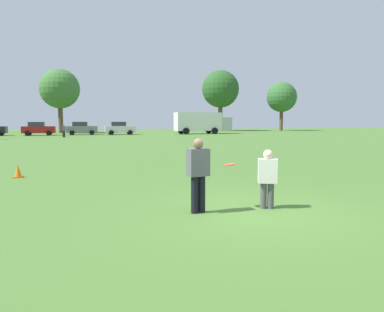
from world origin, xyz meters
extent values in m
plane|color=#47702D|center=(0.00, 0.00, 0.00)|extent=(151.63, 151.63, 0.00)
cylinder|color=black|center=(-1.23, 0.31, 0.42)|extent=(0.16, 0.16, 0.83)
cylinder|color=black|center=(-1.05, 0.33, 0.42)|extent=(0.16, 0.16, 0.83)
cube|color=#595960|center=(-1.14, 0.32, 1.14)|extent=(0.50, 0.33, 0.61)
sphere|color=#8C664C|center=(-1.14, 0.32, 1.55)|extent=(0.23, 0.23, 0.23)
cylinder|color=#4C4C51|center=(0.60, 0.20, 0.30)|extent=(0.15, 0.15, 0.61)
cylinder|color=#4C4C51|center=(0.45, 0.26, 0.30)|extent=(0.15, 0.15, 0.61)
cube|color=silver|center=(0.53, 0.23, 0.89)|extent=(0.50, 0.40, 0.57)
sphere|color=beige|center=(0.53, 0.23, 1.28)|extent=(0.22, 0.22, 0.22)
cylinder|color=#E54C33|center=(-0.32, 0.49, 1.03)|extent=(0.27, 0.27, 0.06)
cube|color=#D8590C|center=(-5.82, 6.99, 0.01)|extent=(0.32, 0.32, 0.03)
cone|color=orange|center=(-5.82, 6.99, 0.26)|extent=(0.24, 0.24, 0.45)
cylinder|color=black|center=(-13.86, 47.29, 0.33)|extent=(0.66, 0.22, 0.66)
cube|color=maroon|center=(-9.01, 45.54, 0.78)|extent=(4.20, 1.80, 0.90)
cube|color=#2D333D|center=(-9.26, 45.54, 1.50)|extent=(2.00, 1.64, 0.64)
cylinder|color=black|center=(-7.71, 46.54, 0.33)|extent=(0.66, 0.22, 0.66)
cylinder|color=black|center=(-7.71, 44.54, 0.33)|extent=(0.66, 0.22, 0.66)
cylinder|color=black|center=(-10.31, 46.54, 0.33)|extent=(0.66, 0.22, 0.66)
cylinder|color=black|center=(-10.31, 44.54, 0.33)|extent=(0.66, 0.22, 0.66)
cube|color=slate|center=(-3.46, 46.08, 0.78)|extent=(4.20, 1.80, 0.90)
cube|color=#2D333D|center=(-3.71, 46.08, 1.50)|extent=(2.00, 1.64, 0.64)
cylinder|color=black|center=(-2.16, 47.08, 0.33)|extent=(0.66, 0.22, 0.66)
cylinder|color=black|center=(-2.16, 45.09, 0.33)|extent=(0.66, 0.22, 0.66)
cylinder|color=black|center=(-4.76, 47.08, 0.33)|extent=(0.66, 0.22, 0.66)
cylinder|color=black|center=(-4.76, 45.09, 0.33)|extent=(0.66, 0.22, 0.66)
cube|color=silver|center=(1.75, 45.11, 0.78)|extent=(4.20, 1.80, 0.90)
cube|color=#2D333D|center=(1.50, 45.11, 1.50)|extent=(2.00, 1.64, 0.64)
cylinder|color=black|center=(3.06, 46.11, 0.33)|extent=(0.66, 0.22, 0.66)
cylinder|color=black|center=(3.06, 44.11, 0.33)|extent=(0.66, 0.22, 0.66)
cylinder|color=black|center=(0.45, 46.11, 0.33)|extent=(0.66, 0.22, 0.66)
cylinder|color=black|center=(0.45, 44.11, 0.33)|extent=(0.66, 0.22, 0.66)
cube|color=white|center=(13.16, 44.52, 1.83)|extent=(6.80, 2.50, 2.70)
cube|color=#B2B2B7|center=(17.36, 44.52, 1.48)|extent=(1.80, 2.30, 2.00)
cylinder|color=black|center=(15.37, 45.89, 0.48)|extent=(0.96, 0.28, 0.96)
cylinder|color=black|center=(15.37, 43.15, 0.48)|extent=(0.96, 0.28, 0.96)
cylinder|color=black|center=(10.95, 45.89, 0.48)|extent=(0.96, 0.28, 0.96)
cylinder|color=black|center=(10.95, 43.15, 0.48)|extent=(0.96, 0.28, 0.96)
cylinder|color=black|center=(-5.65, 38.93, 0.39)|extent=(0.14, 0.14, 0.77)
cylinder|color=black|center=(-5.49, 38.93, 0.39)|extent=(0.14, 0.14, 0.77)
cube|color=#595960|center=(-5.57, 38.93, 1.04)|extent=(0.42, 0.24, 0.55)
sphere|color=#8C664C|center=(-5.57, 38.93, 1.42)|extent=(0.21, 0.21, 0.21)
cylinder|color=brown|center=(-6.64, 54.61, 2.19)|extent=(0.73, 0.73, 4.37)
sphere|color=#3D7033|center=(-6.64, 54.61, 7.03)|extent=(6.24, 6.24, 6.24)
cylinder|color=brown|center=(22.26, 58.47, 2.49)|extent=(0.83, 0.83, 4.97)
sphere|color=#285623|center=(22.26, 58.47, 7.99)|extent=(7.11, 7.11, 7.11)
cylinder|color=brown|center=(34.22, 56.14, 2.04)|extent=(0.68, 0.68, 4.08)
sphere|color=#33662D|center=(34.22, 56.14, 6.55)|extent=(5.83, 5.83, 5.83)
camera|label=1|loc=(-3.60, -7.24, 2.07)|focal=33.92mm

